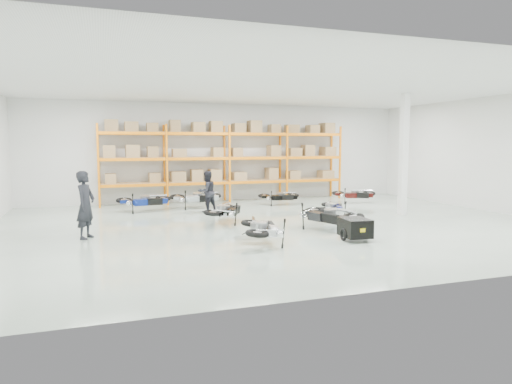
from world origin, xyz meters
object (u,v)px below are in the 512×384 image
object	(u,v)px
moto_back_b	(196,195)
moto_back_d	(354,192)
moto_black_far_left	(226,207)
trailer	(355,228)
moto_back_c	(279,194)
person_left	(86,205)
person_back	(207,192)
moto_touring_right	(328,211)
moto_blue_centre	(333,205)
moto_back_a	(144,198)
moto_silver_left	(262,224)

from	to	relation	value
moto_back_b	moto_back_d	bearing A→B (deg)	-91.98
moto_black_far_left	trailer	world-z (taller)	moto_black_far_left
moto_back_c	person_left	distance (m)	9.17
person_back	person_left	bearing A→B (deg)	19.32
moto_black_far_left	trailer	size ratio (longest dim) A/B	1.21
moto_back_c	moto_black_far_left	bearing A→B (deg)	148.07
moto_back_b	person_back	bearing A→B (deg)	-168.50
trailer	moto_back_d	distance (m)	8.21
moto_touring_right	moto_back_d	world-z (taller)	moto_touring_right
moto_blue_centre	person_left	xyz separation A→B (m)	(-8.23, -0.89, 0.47)
moto_black_far_left	moto_back_a	xyz separation A→B (m)	(-2.36, 3.53, 0.02)
moto_back_b	moto_back_d	xyz separation A→B (m)	(7.04, -0.68, -0.05)
moto_back_b	person_left	bearing A→B (deg)	144.37
person_back	moto_back_a	bearing A→B (deg)	-43.40
moto_silver_left	person_back	bearing A→B (deg)	-76.39
moto_back_b	moto_back_c	xyz separation A→B (m)	(3.62, -0.20, -0.09)
moto_black_far_left	person_left	world-z (taller)	person_left
moto_touring_right	trailer	size ratio (longest dim) A/B	1.34
moto_back_b	person_back	distance (m)	1.27
moto_back_b	person_left	size ratio (longest dim) A/B	0.97
moto_touring_right	moto_back_d	bearing A→B (deg)	34.00
moto_blue_centre	moto_back_a	size ratio (longest dim) A/B	0.87
moto_black_far_left	person_left	xyz separation A→B (m)	(-4.37, -1.19, 0.41)
moto_back_d	person_back	xyz separation A→B (m)	(-6.87, -0.56, 0.29)
trailer	moto_back_d	bearing A→B (deg)	62.97
moto_touring_right	person_left	size ratio (longest dim) A/B	1.02
person_left	moto_back_a	bearing A→B (deg)	2.60
moto_black_far_left	moto_back_b	bearing A→B (deg)	-54.62
moto_blue_centre	trailer	world-z (taller)	moto_blue_centre
trailer	moto_back_b	size ratio (longest dim) A/B	0.79
moto_black_far_left	moto_back_a	size ratio (longest dim) A/B	0.97
moto_back_a	moto_back_b	bearing A→B (deg)	-83.41
moto_back_a	person_left	size ratio (longest dim) A/B	0.95
moto_back_c	moto_blue_centre	bearing A→B (deg)	-162.56
moto_touring_right	moto_back_a	world-z (taller)	moto_touring_right
moto_back_d	moto_back_c	bearing A→B (deg)	104.98
trailer	moto_back_a	distance (m)	8.92
moto_blue_centre	moto_back_c	size ratio (longest dim) A/B	1.01
moto_blue_centre	moto_silver_left	distance (m)	4.97
moto_touring_right	person_back	world-z (taller)	person_back
moto_touring_right	moto_back_a	distance (m)	7.65
trailer	moto_back_d	size ratio (longest dim) A/B	0.87
moto_silver_left	person_left	world-z (taller)	person_left
moto_black_far_left	moto_touring_right	xyz separation A→B (m)	(2.63, -2.26, 0.06)
trailer	moto_back_a	bearing A→B (deg)	127.64
moto_back_c	moto_back_d	xyz separation A→B (m)	(3.42, -0.48, 0.03)
moto_back_a	moto_back_b	distance (m)	2.16
moto_blue_centre	trailer	size ratio (longest dim) A/B	1.08
moto_back_b	person_left	distance (m)	6.56
person_back	moto_back_c	bearing A→B (deg)	174.35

